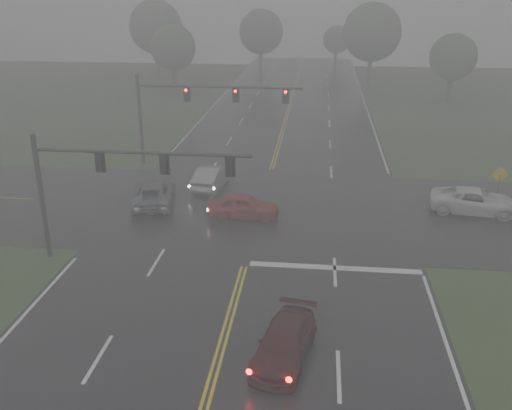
# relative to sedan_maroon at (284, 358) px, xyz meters

# --- Properties ---
(main_road) EXTENTS (18.00, 160.00, 0.02)m
(main_road) POSITION_rel_sedan_maroon_xyz_m (-2.48, 13.14, 0.00)
(main_road) COLOR black
(main_road) RESTS_ON ground
(cross_street) EXTENTS (120.00, 14.00, 0.02)m
(cross_street) POSITION_rel_sedan_maroon_xyz_m (-2.48, 15.14, 0.00)
(cross_street) COLOR black
(cross_street) RESTS_ON ground
(stop_bar) EXTENTS (8.50, 0.50, 0.01)m
(stop_bar) POSITION_rel_sedan_maroon_xyz_m (2.02, 7.54, 0.00)
(stop_bar) COLOR white
(stop_bar) RESTS_ON ground
(sedan_maroon) EXTENTS (2.65, 4.76, 1.30)m
(sedan_maroon) POSITION_rel_sedan_maroon_xyz_m (0.00, 0.00, 0.00)
(sedan_maroon) COLOR #380A0C
(sedan_maroon) RESTS_ON ground
(sedan_red) EXTENTS (4.37, 1.86, 1.47)m
(sedan_red) POSITION_rel_sedan_maroon_xyz_m (-3.36, 13.59, 0.00)
(sedan_red) COLOR maroon
(sedan_red) RESTS_ON ground
(sedan_silver) EXTENTS (2.20, 4.84, 1.54)m
(sedan_silver) POSITION_rel_sedan_maroon_xyz_m (-6.24, 18.74, 0.00)
(sedan_silver) COLOR gray
(sedan_silver) RESTS_ON ground
(car_grey) EXTENTS (3.35, 5.60, 1.46)m
(car_grey) POSITION_rel_sedan_maroon_xyz_m (-9.33, 15.14, 0.00)
(car_grey) COLOR #53565A
(car_grey) RESTS_ON ground
(pickup_white) EXTENTS (5.75, 3.36, 1.50)m
(pickup_white) POSITION_rel_sedan_maroon_xyz_m (10.72, 15.93, 0.00)
(pickup_white) COLOR silver
(pickup_white) RESTS_ON ground
(signal_gantry_near) EXTENTS (10.73, 0.28, 6.50)m
(signal_gantry_near) POSITION_rel_sedan_maroon_xyz_m (-9.44, 7.30, 4.53)
(signal_gantry_near) COLOR black
(signal_gantry_near) RESTS_ON ground
(signal_gantry_far) EXTENTS (12.49, 0.35, 6.90)m
(signal_gantry_far) POSITION_rel_sedan_maroon_xyz_m (-8.81, 23.85, 4.85)
(signal_gantry_far) COLOR black
(signal_gantry_far) RESTS_ON ground
(sign_diamond_east) EXTENTS (1.07, 0.17, 2.59)m
(sign_diamond_east) POSITION_rel_sedan_maroon_xyz_m (12.38, 17.38, 1.75)
(sign_diamond_east) COLOR black
(sign_diamond_east) RESTS_ON ground
(tree_nw_a) EXTENTS (5.79, 5.79, 8.51)m
(tree_nw_a) POSITION_rel_sedan_maroon_xyz_m (-17.89, 55.24, 5.59)
(tree_nw_a) COLOR #352C22
(tree_nw_a) RESTS_ON ground
(tree_ne_a) EXTENTS (7.56, 7.56, 11.10)m
(tree_ne_a) POSITION_rel_sedan_maroon_xyz_m (7.37, 60.24, 7.31)
(tree_ne_a) COLOR #352C22
(tree_ne_a) RESTS_ON ground
(tree_n_mid) EXTENTS (6.65, 6.65, 9.77)m
(tree_n_mid) POSITION_rel_sedan_maroon_xyz_m (-8.24, 70.92, 6.43)
(tree_n_mid) COLOR #352C22
(tree_n_mid) RESTS_ON ground
(tree_e_near) EXTENTS (5.43, 5.43, 7.97)m
(tree_e_near) POSITION_rel_sedan_maroon_xyz_m (16.17, 51.95, 5.23)
(tree_e_near) COLOR #352C22
(tree_e_near) RESTS_ON ground
(tree_nw_b) EXTENTS (7.62, 7.62, 11.18)m
(tree_nw_b) POSITION_rel_sedan_maroon_xyz_m (-22.95, 65.59, 7.36)
(tree_nw_b) COLOR #352C22
(tree_nw_b) RESTS_ON ground
(tree_n_far) EXTENTS (4.63, 4.63, 6.79)m
(tree_n_far) POSITION_rel_sedan_maroon_xyz_m (3.38, 82.02, 4.46)
(tree_n_far) COLOR #352C22
(tree_n_far) RESTS_ON ground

